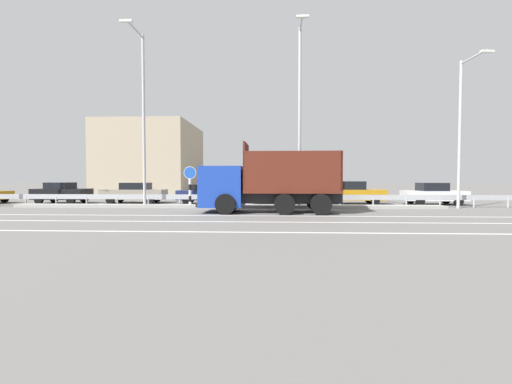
% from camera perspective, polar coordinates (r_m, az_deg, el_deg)
% --- Properties ---
extents(ground_plane, '(320.00, 320.00, 0.00)m').
position_cam_1_polar(ground_plane, '(19.28, -5.97, -3.12)').
color(ground_plane, '#605E5B').
extents(lane_strip_0, '(48.09, 0.16, 0.01)m').
position_cam_1_polar(lane_strip_0, '(16.48, 2.42, -4.00)').
color(lane_strip_0, silver).
rests_on(lane_strip_0, ground_plane).
extents(lane_strip_1, '(48.09, 0.16, 0.01)m').
position_cam_1_polar(lane_strip_1, '(14.14, 2.37, -5.02)').
color(lane_strip_1, silver).
rests_on(lane_strip_1, ground_plane).
extents(lane_strip_2, '(48.09, 0.16, 0.01)m').
position_cam_1_polar(lane_strip_2, '(11.42, 2.29, -6.73)').
color(lane_strip_2, silver).
rests_on(lane_strip_2, ground_plane).
extents(median_island, '(26.45, 1.10, 0.18)m').
position_cam_1_polar(median_island, '(21.32, -5.13, -2.37)').
color(median_island, gray).
rests_on(median_island, ground_plane).
extents(median_guardrail, '(48.09, 0.09, 0.78)m').
position_cam_1_polar(median_guardrail, '(22.10, -4.85, -0.97)').
color(median_guardrail, '#9EA0A5').
rests_on(median_guardrail, ground_plane).
extents(dump_truck, '(7.45, 2.87, 3.67)m').
position_cam_1_polar(dump_truck, '(18.23, -0.54, 0.66)').
color(dump_truck, '#19389E').
rests_on(dump_truck, ground_plane).
extents(median_road_sign, '(0.78, 0.16, 2.56)m').
position_cam_1_polar(median_road_sign, '(21.67, -10.95, 1.04)').
color(median_road_sign, white).
rests_on(median_road_sign, ground_plane).
extents(street_lamp_1, '(0.70, 2.55, 10.63)m').
position_cam_1_polar(street_lamp_1, '(22.65, -18.38, 12.43)').
color(street_lamp_1, '#ADADB2').
rests_on(street_lamp_1, ground_plane).
extents(street_lamp_2, '(0.70, 2.13, 10.82)m').
position_cam_1_polar(street_lamp_2, '(21.22, 7.32, 13.35)').
color(street_lamp_2, '#ADADB2').
rests_on(street_lamp_2, ground_plane).
extents(street_lamp_3, '(0.72, 2.34, 8.83)m').
position_cam_1_polar(street_lamp_3, '(24.08, 31.09, 9.35)').
color(street_lamp_3, '#ADADB2').
rests_on(street_lamp_3, ground_plane).
extents(parked_car_1, '(3.87, 1.91, 1.53)m').
position_cam_1_polar(parked_car_1, '(28.74, -29.64, -0.11)').
color(parked_car_1, black).
rests_on(parked_car_1, ground_plane).
extents(parked_car_2, '(4.61, 2.18, 1.51)m').
position_cam_1_polar(parked_car_2, '(26.83, -19.57, -0.12)').
color(parked_car_2, gray).
rests_on(parked_car_2, ground_plane).
extents(parked_car_3, '(4.15, 2.15, 1.39)m').
position_cam_1_polar(parked_car_3, '(24.83, -8.40, -0.29)').
color(parked_car_3, navy).
rests_on(parked_car_3, ground_plane).
extents(parked_car_4, '(4.34, 1.93, 1.29)m').
position_cam_1_polar(parked_car_4, '(24.82, 4.05, -0.38)').
color(parked_car_4, silver).
rests_on(parked_car_4, ground_plane).
extents(parked_car_5, '(4.47, 2.02, 1.62)m').
position_cam_1_polar(parked_car_5, '(25.27, 15.71, -0.13)').
color(parked_car_5, '#B27A14').
rests_on(parked_car_5, ground_plane).
extents(parked_car_6, '(4.04, 2.10, 1.52)m').
position_cam_1_polar(parked_car_6, '(26.61, 27.42, -0.27)').
color(parked_car_6, silver).
rests_on(parked_car_6, ground_plane).
extents(background_building_0, '(10.16, 11.80, 8.36)m').
position_cam_1_polar(background_building_0, '(43.94, -16.87, 5.20)').
color(background_building_0, tan).
rests_on(background_building_0, ground_plane).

